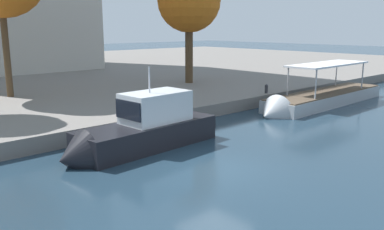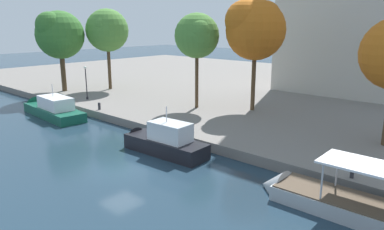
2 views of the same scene
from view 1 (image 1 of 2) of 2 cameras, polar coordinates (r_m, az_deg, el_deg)
The scene contains 5 objects.
ground_plane at distance 16.41m, azimuth 3.23°, elevation -7.67°, with size 220.00×220.00×0.00m, color #1E3342.
motor_yacht_1 at distance 19.04m, azimuth -7.28°, elevation -2.63°, with size 8.15×2.68×4.49m.
tour_boat_2 at distance 30.85m, azimuth 17.25°, elevation 1.85°, with size 13.80×2.89×4.00m.
mooring_bollard_0 at distance 30.44m, azimuth 10.29°, elevation 3.66°, with size 0.25×0.25×0.65m.
tree_0 at distance 35.65m, azimuth -0.55°, elevation 15.67°, with size 5.31×5.31×9.56m.
Camera 1 is at (-11.13, -10.69, 5.57)m, focal length 38.36 mm.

